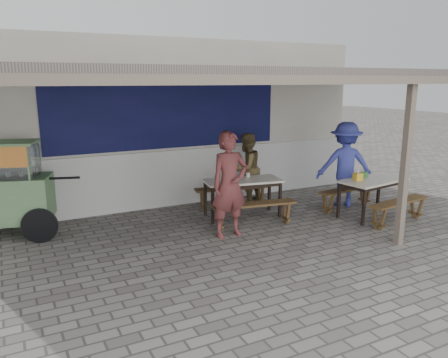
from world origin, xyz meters
TOP-DOWN VIEW (x-y plane):
  - ground at (0.00, 0.00)m, footprint 60.00×60.00m
  - back_wall at (-0.00, 3.58)m, footprint 9.00×1.28m
  - warung_roof at (0.02, 0.90)m, footprint 9.00×4.21m
  - table_left at (0.78, 1.57)m, footprint 1.58×0.90m
  - bench_left_street at (0.67, 0.93)m, footprint 1.62×0.55m
  - bench_left_wall at (0.89, 2.20)m, footprint 1.62×0.55m
  - table_right at (3.08, 0.43)m, footprint 1.47×0.90m
  - bench_right_street at (3.16, -0.16)m, footprint 1.51×0.49m
  - bench_right_wall at (2.99, 1.03)m, footprint 1.51×0.49m
  - vendor_cart at (-3.37, 2.39)m, footprint 2.13×1.23m
  - patron_street_side at (0.04, 0.71)m, footprint 0.67×0.44m
  - patron_wall_side at (1.35, 2.40)m, footprint 0.92×0.83m
  - patron_right_table at (3.11, 1.28)m, footprint 1.34×1.17m
  - tissue_box at (2.75, 0.52)m, footprint 0.16×0.16m
  - donation_box at (3.02, 0.65)m, footprint 0.17×0.11m
  - condiment_jar at (1.00, 1.75)m, footprint 0.07×0.07m
  - condiment_bowl at (0.57, 1.73)m, footprint 0.22×0.22m

SIDE VIEW (x-z plane):
  - ground at x=0.00m, z-range 0.00..0.00m
  - bench_right_street at x=3.16m, z-range 0.11..0.56m
  - bench_right_wall at x=2.99m, z-range 0.11..0.56m
  - bench_left_street at x=0.67m, z-range 0.12..0.57m
  - bench_left_wall at x=0.89m, z-range 0.12..0.57m
  - table_right at x=3.08m, z-range 0.30..1.05m
  - table_left at x=0.78m, z-range 0.30..1.05m
  - patron_wall_side at x=1.35m, z-range 0.00..1.54m
  - condiment_bowl at x=0.57m, z-range 0.75..0.80m
  - condiment_jar at x=1.00m, z-range 0.75..0.83m
  - donation_box at x=3.02m, z-range 0.75..0.86m
  - tissue_box at x=2.75m, z-range 0.75..0.89m
  - vendor_cart at x=-3.37m, z-range 0.07..1.73m
  - patron_right_table at x=3.11m, z-range 0.00..1.80m
  - patron_street_side at x=0.04m, z-range 0.00..1.83m
  - back_wall at x=0.00m, z-range -0.03..3.47m
  - warung_roof at x=0.02m, z-range 1.31..4.12m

